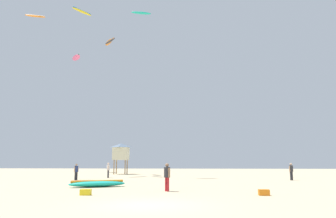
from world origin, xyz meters
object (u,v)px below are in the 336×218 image
at_px(cooler_box, 264,192).
at_px(kite_aloft_0, 141,13).
at_px(gear_bag, 86,192).
at_px(kite_aloft_5, 109,42).
at_px(kite_grounded_near, 97,184).
at_px(lifeguard_tower, 121,151).
at_px(kite_aloft_1, 82,12).
at_px(kite_aloft_3, 35,16).
at_px(person_foreground, 167,175).
at_px(person_left, 108,169).
at_px(person_midground, 291,170).
at_px(kite_aloft_2, 76,58).
at_px(kite_aloft_4, 110,41).
at_px(person_right, 76,170).

relative_size(cooler_box, kite_aloft_0, 0.22).
bearing_deg(gear_bag, kite_aloft_5, 101.97).
height_order(kite_grounded_near, gear_bag, kite_grounded_near).
relative_size(lifeguard_tower, cooler_box, 7.41).
distance_m(gear_bag, kite_aloft_1, 31.43).
bearing_deg(kite_aloft_5, kite_aloft_3, -116.47).
bearing_deg(person_foreground, person_left, 79.90).
height_order(person_midground, kite_aloft_0, kite_aloft_0).
bearing_deg(person_midground, kite_aloft_2, -159.26).
height_order(person_foreground, person_midground, person_foreground).
bearing_deg(kite_aloft_3, kite_aloft_1, 66.53).
xyz_separation_m(lifeguard_tower, kite_aloft_1, (-4.61, -4.85, 18.17)).
bearing_deg(kite_aloft_5, lifeguard_tower, 13.45).
distance_m(person_midground, cooler_box, 14.99).
distance_m(kite_aloft_4, kite_aloft_5, 4.88).
bearing_deg(person_right, person_midground, -143.93).
bearing_deg(kite_aloft_1, kite_grounded_near, -66.07).
bearing_deg(kite_aloft_1, lifeguard_tower, 46.49).
xyz_separation_m(person_foreground, kite_aloft_2, (-17.34, 31.61, 17.97)).
xyz_separation_m(person_left, kite_grounded_near, (2.15, -12.02, -0.71)).
bearing_deg(person_right, cooler_box, 172.24).
xyz_separation_m(person_right, kite_aloft_2, (-7.95, 20.80, 18.06)).
bearing_deg(kite_aloft_1, kite_aloft_3, -113.47).
bearing_deg(gear_bag, person_midground, 42.83).
bearing_deg(kite_grounded_near, kite_aloft_4, 101.90).
height_order(person_foreground, kite_aloft_5, kite_aloft_5).
distance_m(kite_aloft_1, kite_aloft_2, 13.35).
height_order(person_left, lifeguard_tower, lifeguard_tower).
relative_size(person_right, kite_aloft_1, 0.51).
height_order(lifeguard_tower, cooler_box, lifeguard_tower).
height_order(person_foreground, lifeguard_tower, lifeguard_tower).
bearing_deg(kite_aloft_4, person_midground, -21.01).
xyz_separation_m(person_left, kite_aloft_0, (3.13, 1.39, 18.40)).
relative_size(kite_aloft_0, kite_aloft_2, 0.75).
xyz_separation_m(cooler_box, gear_bag, (-9.63, -0.39, 0.00)).
height_order(kite_grounded_near, kite_aloft_3, kite_aloft_3).
height_order(person_midground, cooler_box, person_midground).
relative_size(kite_aloft_2, kite_aloft_5, 1.14).
distance_m(person_foreground, person_left, 16.59).
relative_size(person_foreground, kite_aloft_5, 0.58).
bearing_deg(kite_aloft_2, person_foreground, -61.26).
xyz_separation_m(kite_grounded_near, kite_aloft_2, (-12.22, 28.73, 18.73)).
xyz_separation_m(person_midground, kite_aloft_3, (-26.44, 0.90, 16.64)).
xyz_separation_m(person_foreground, kite_aloft_5, (-9.84, 23.77, 17.58)).
relative_size(person_foreground, cooler_box, 3.01).
height_order(cooler_box, kite_aloft_0, kite_aloft_0).
height_order(cooler_box, kite_aloft_4, kite_aloft_4).
bearing_deg(kite_aloft_5, kite_grounded_near, -77.27).
relative_size(person_right, kite_grounded_near, 0.38).
bearing_deg(kite_aloft_3, kite_grounded_near, -43.66).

